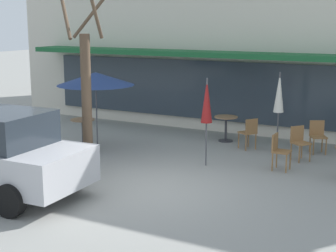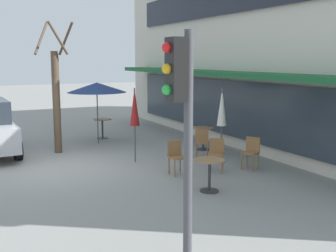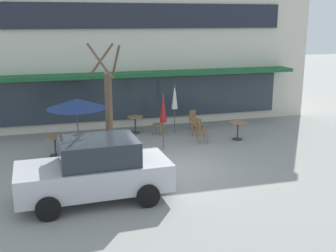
# 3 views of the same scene
# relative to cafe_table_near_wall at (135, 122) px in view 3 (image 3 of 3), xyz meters

# --- Properties ---
(ground_plane) EXTENTS (80.00, 80.00, 0.00)m
(ground_plane) POSITION_rel_cafe_table_near_wall_xyz_m (0.20, -4.84, -0.52)
(ground_plane) COLOR gray
(building_facade) EXTENTS (17.95, 9.10, 7.05)m
(building_facade) POSITION_rel_cafe_table_near_wall_xyz_m (0.20, 5.12, 3.01)
(building_facade) COLOR beige
(building_facade) RESTS_ON ground
(cafe_table_near_wall) EXTENTS (0.70, 0.70, 0.76)m
(cafe_table_near_wall) POSITION_rel_cafe_table_near_wall_xyz_m (0.00, 0.00, 0.00)
(cafe_table_near_wall) COLOR #333338
(cafe_table_near_wall) RESTS_ON ground
(cafe_table_streetside) EXTENTS (0.70, 0.70, 0.76)m
(cafe_table_streetside) POSITION_rel_cafe_table_near_wall_xyz_m (3.93, -2.22, 0.00)
(cafe_table_streetside) COLOR #333338
(cafe_table_streetside) RESTS_ON ground
(cafe_table_by_tree) EXTENTS (0.70, 0.70, 0.76)m
(cafe_table_by_tree) POSITION_rel_cafe_table_near_wall_xyz_m (-3.51, -2.38, 0.00)
(cafe_table_by_tree) COLOR #333338
(cafe_table_by_tree) RESTS_ON ground
(patio_umbrella_green_folded) EXTENTS (2.10, 2.10, 2.20)m
(patio_umbrella_green_folded) POSITION_rel_cafe_table_near_wall_xyz_m (-2.68, -2.82, 1.51)
(patio_umbrella_green_folded) COLOR #4C4C51
(patio_umbrella_green_folded) RESTS_ON ground
(patio_umbrella_cream_folded) EXTENTS (0.28, 0.28, 2.20)m
(patio_umbrella_cream_folded) POSITION_rel_cafe_table_near_wall_xyz_m (1.70, -0.42, 1.11)
(patio_umbrella_cream_folded) COLOR #4C4C51
(patio_umbrella_cream_folded) RESTS_ON ground
(patio_umbrella_corner_open) EXTENTS (0.28, 0.28, 2.20)m
(patio_umbrella_corner_open) POSITION_rel_cafe_table_near_wall_xyz_m (0.56, -2.69, 1.11)
(patio_umbrella_corner_open) COLOR #4C4C51
(patio_umbrella_corner_open) RESTS_ON ground
(cafe_chair_0) EXTENTS (0.40, 0.40, 0.89)m
(cafe_chair_0) POSITION_rel_cafe_table_near_wall_xyz_m (2.27, -2.21, 0.01)
(cafe_chair_0) COLOR olive
(cafe_chair_0) RESTS_ON ground
(cafe_chair_1) EXTENTS (0.55, 0.55, 0.89)m
(cafe_chair_1) POSITION_rel_cafe_table_near_wall_xyz_m (2.73, -0.10, 0.01)
(cafe_chair_1) COLOR olive
(cafe_chair_1) RESTS_ON ground
(cafe_chair_2) EXTENTS (0.56, 0.56, 0.89)m
(cafe_chair_2) POSITION_rel_cafe_table_near_wall_xyz_m (2.48, -1.09, 0.01)
(cafe_chair_2) COLOR olive
(cafe_chair_2) RESTS_ON ground
(cafe_chair_3) EXTENTS (0.55, 0.55, 0.89)m
(cafe_chair_3) POSITION_rel_cafe_table_near_wall_xyz_m (0.95, -0.62, 0.01)
(cafe_chair_3) COLOR olive
(cafe_chair_3) RESTS_ON ground
(parked_sedan) EXTENTS (4.26, 2.14, 1.76)m
(parked_sedan) POSITION_rel_cafe_table_near_wall_xyz_m (-2.50, -6.71, 0.36)
(parked_sedan) COLOR #B7B7BC
(parked_sedan) RESTS_ON ground
(street_tree) EXTENTS (1.06, 1.23, 4.24)m
(street_tree) POSITION_rel_cafe_table_near_wall_xyz_m (-1.76, -4.44, 1.35)
(street_tree) COLOR brown
(street_tree) RESTS_ON ground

